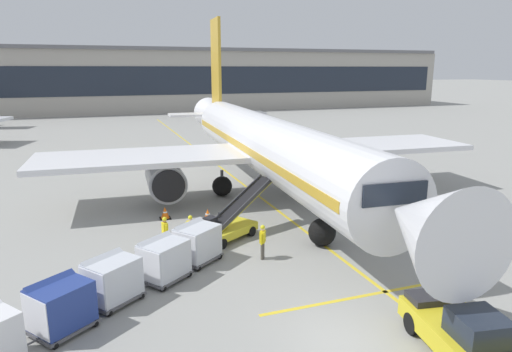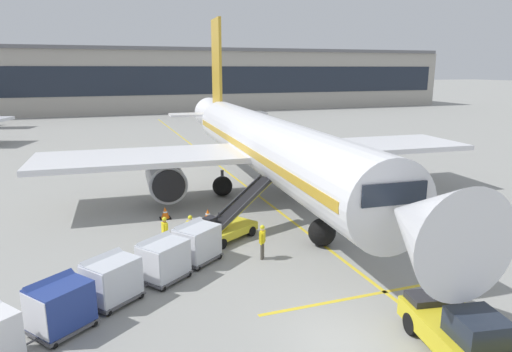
{
  "view_description": "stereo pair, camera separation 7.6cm",
  "coord_description": "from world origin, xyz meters",
  "px_view_note": "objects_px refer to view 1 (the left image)",
  "views": [
    {
      "loc": [
        -7.38,
        -11.91,
        9.09
      ],
      "look_at": [
        1.09,
        11.83,
        3.1
      ],
      "focal_mm": 31.86,
      "sensor_mm": 36.0,
      "label": 1
    },
    {
      "loc": [
        -7.31,
        -11.93,
        9.09
      ],
      "look_at": [
        1.09,
        11.83,
        3.1
      ],
      "focal_mm": 31.86,
      "sensor_mm": 36.0,
      "label": 2
    }
  ],
  "objects_px": {
    "pushback_tug": "(463,332)",
    "ground_crew_by_loader": "(165,231)",
    "ground_crew_marshaller": "(205,239)",
    "baggage_cart_second": "(163,259)",
    "baggage_cart_third": "(111,279)",
    "parked_airplane": "(264,145)",
    "baggage_cart_fourth": "(60,305)",
    "safety_cone_engine_keepout": "(165,213)",
    "belt_loader": "(230,223)",
    "ground_crew_wingwalker": "(263,240)",
    "baggage_cart_lead": "(197,242)",
    "safety_cone_wingtip": "(208,215)",
    "ground_crew_by_carts": "(191,229)"
  },
  "relations": [
    {
      "from": "baggage_cart_second",
      "to": "safety_cone_wingtip",
      "type": "height_order",
      "value": "baggage_cart_second"
    },
    {
      "from": "baggage_cart_fourth",
      "to": "pushback_tug",
      "type": "xyz_separation_m",
      "value": [
        12.27,
        -5.85,
        -0.17
      ]
    },
    {
      "from": "ground_crew_wingwalker",
      "to": "ground_crew_by_carts",
      "type": "bearing_deg",
      "value": 138.63
    },
    {
      "from": "baggage_cart_second",
      "to": "baggage_cart_fourth",
      "type": "height_order",
      "value": "same"
    },
    {
      "from": "baggage_cart_second",
      "to": "baggage_cart_third",
      "type": "height_order",
      "value": "same"
    },
    {
      "from": "baggage_cart_fourth",
      "to": "safety_cone_wingtip",
      "type": "relative_size",
      "value": 3.54
    },
    {
      "from": "ground_crew_by_loader",
      "to": "ground_crew_by_carts",
      "type": "relative_size",
      "value": 1.0
    },
    {
      "from": "belt_loader",
      "to": "baggage_cart_third",
      "type": "height_order",
      "value": "belt_loader"
    },
    {
      "from": "ground_crew_wingwalker",
      "to": "baggage_cart_lead",
      "type": "bearing_deg",
      "value": 165.71
    },
    {
      "from": "pushback_tug",
      "to": "ground_crew_marshaller",
      "type": "bearing_deg",
      "value": 120.08
    },
    {
      "from": "belt_loader",
      "to": "ground_crew_by_loader",
      "type": "xyz_separation_m",
      "value": [
        -3.6,
        -0.46,
        0.14
      ]
    },
    {
      "from": "baggage_cart_third",
      "to": "baggage_cart_lead",
      "type": "bearing_deg",
      "value": 34.24
    },
    {
      "from": "pushback_tug",
      "to": "ground_crew_wingwalker",
      "type": "height_order",
      "value": "pushback_tug"
    },
    {
      "from": "baggage_cart_fourth",
      "to": "safety_cone_wingtip",
      "type": "xyz_separation_m",
      "value": [
        7.73,
        9.97,
        -0.63
      ]
    },
    {
      "from": "belt_loader",
      "to": "safety_cone_wingtip",
      "type": "relative_size",
      "value": 6.92
    },
    {
      "from": "belt_loader",
      "to": "baggage_cart_lead",
      "type": "bearing_deg",
      "value": -133.87
    },
    {
      "from": "parked_airplane",
      "to": "pushback_tug",
      "type": "distance_m",
      "value": 20.18
    },
    {
      "from": "ground_crew_by_carts",
      "to": "ground_crew_marshaller",
      "type": "distance_m",
      "value": 1.67
    },
    {
      "from": "baggage_cart_third",
      "to": "safety_cone_engine_keepout",
      "type": "bearing_deg",
      "value": 69.97
    },
    {
      "from": "ground_crew_by_carts",
      "to": "baggage_cart_second",
      "type": "bearing_deg",
      "value": -119.77
    },
    {
      "from": "baggage_cart_third",
      "to": "baggage_cart_fourth",
      "type": "xyz_separation_m",
      "value": [
        -1.79,
        -1.55,
        0.0
      ]
    },
    {
      "from": "baggage_cart_fourth",
      "to": "safety_cone_engine_keepout",
      "type": "relative_size",
      "value": 3.51
    },
    {
      "from": "ground_crew_by_carts",
      "to": "safety_cone_engine_keepout",
      "type": "height_order",
      "value": "ground_crew_by_carts"
    },
    {
      "from": "baggage_cart_fourth",
      "to": "baggage_cart_second",
      "type": "bearing_deg",
      "value": 35.19
    },
    {
      "from": "baggage_cart_lead",
      "to": "ground_crew_marshaller",
      "type": "height_order",
      "value": "baggage_cart_lead"
    },
    {
      "from": "ground_crew_by_loader",
      "to": "ground_crew_by_carts",
      "type": "bearing_deg",
      "value": -8.22
    },
    {
      "from": "ground_crew_by_loader",
      "to": "baggage_cart_third",
      "type": "bearing_deg",
      "value": -120.59
    },
    {
      "from": "ground_crew_by_loader",
      "to": "parked_airplane",
      "type": "bearing_deg",
      "value": 42.98
    },
    {
      "from": "safety_cone_engine_keepout",
      "to": "baggage_cart_second",
      "type": "bearing_deg",
      "value": -98.93
    },
    {
      "from": "belt_loader",
      "to": "ground_crew_by_loader",
      "type": "height_order",
      "value": "belt_loader"
    },
    {
      "from": "ground_crew_wingwalker",
      "to": "safety_cone_engine_keepout",
      "type": "distance_m",
      "value": 8.56
    },
    {
      "from": "baggage_cart_lead",
      "to": "ground_crew_by_loader",
      "type": "bearing_deg",
      "value": 120.51
    },
    {
      "from": "safety_cone_engine_keepout",
      "to": "baggage_cart_lead",
      "type": "bearing_deg",
      "value": -86.04
    },
    {
      "from": "ground_crew_marshaller",
      "to": "safety_cone_wingtip",
      "type": "xyz_separation_m",
      "value": [
        1.45,
        5.46,
        -0.63
      ]
    },
    {
      "from": "baggage_cart_lead",
      "to": "baggage_cart_fourth",
      "type": "distance_m",
      "value": 7.22
    },
    {
      "from": "parked_airplane",
      "to": "safety_cone_engine_keepout",
      "type": "bearing_deg",
      "value": -159.52
    },
    {
      "from": "belt_loader",
      "to": "baggage_cart_third",
      "type": "relative_size",
      "value": 1.96
    },
    {
      "from": "baggage_cart_second",
      "to": "ground_crew_by_carts",
      "type": "distance_m",
      "value": 3.81
    },
    {
      "from": "pushback_tug",
      "to": "ground_crew_by_loader",
      "type": "height_order",
      "value": "pushback_tug"
    },
    {
      "from": "ground_crew_by_carts",
      "to": "ground_crew_wingwalker",
      "type": "height_order",
      "value": "same"
    },
    {
      "from": "baggage_cart_third",
      "to": "safety_cone_engine_keepout",
      "type": "distance_m",
      "value": 10.35
    },
    {
      "from": "baggage_cart_third",
      "to": "ground_crew_wingwalker",
      "type": "bearing_deg",
      "value": 15.37
    },
    {
      "from": "baggage_cart_second",
      "to": "baggage_cart_third",
      "type": "distance_m",
      "value": 2.55
    },
    {
      "from": "safety_cone_engine_keepout",
      "to": "safety_cone_wingtip",
      "type": "distance_m",
      "value": 2.72
    },
    {
      "from": "parked_airplane",
      "to": "ground_crew_marshaller",
      "type": "bearing_deg",
      "value": -124.89
    },
    {
      "from": "ground_crew_wingwalker",
      "to": "safety_cone_engine_keepout",
      "type": "xyz_separation_m",
      "value": [
        -3.56,
        7.75,
        -0.63
      ]
    },
    {
      "from": "baggage_cart_lead",
      "to": "baggage_cart_third",
      "type": "bearing_deg",
      "value": -145.76
    },
    {
      "from": "ground_crew_by_loader",
      "to": "safety_cone_wingtip",
      "type": "xyz_separation_m",
      "value": [
        3.12,
        3.65,
        -0.63
      ]
    },
    {
      "from": "ground_crew_marshaller",
      "to": "ground_crew_wingwalker",
      "type": "bearing_deg",
      "value": -21.14
    },
    {
      "from": "baggage_cart_third",
      "to": "ground_crew_marshaller",
      "type": "xyz_separation_m",
      "value": [
        4.48,
        2.96,
        -0.0
      ]
    }
  ]
}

